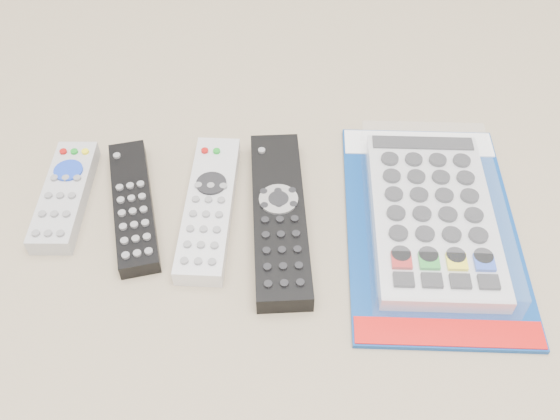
{
  "coord_description": "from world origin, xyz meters",
  "views": [
    {
      "loc": [
        0.02,
        -0.46,
        0.56
      ],
      "look_at": [
        0.04,
        0.01,
        0.01
      ],
      "focal_mm": 40.0,
      "sensor_mm": 36.0,
      "label": 1
    }
  ],
  "objects_px": {
    "remote_small_grey": "(65,195)",
    "remote_slim_black": "(133,205)",
    "remote_large_black": "(279,216)",
    "jumbo_remote_packaged": "(433,214)",
    "remote_silver_dvd": "(209,206)"
  },
  "relations": [
    {
      "from": "remote_small_grey",
      "to": "remote_slim_black",
      "type": "height_order",
      "value": "remote_small_grey"
    },
    {
      "from": "remote_large_black",
      "to": "jumbo_remote_packaged",
      "type": "relative_size",
      "value": 0.75
    },
    {
      "from": "remote_small_grey",
      "to": "remote_large_black",
      "type": "height_order",
      "value": "remote_large_black"
    },
    {
      "from": "remote_small_grey",
      "to": "remote_slim_black",
      "type": "xyz_separation_m",
      "value": [
        0.08,
        -0.02,
        -0.0
      ]
    },
    {
      "from": "remote_slim_black",
      "to": "remote_silver_dvd",
      "type": "height_order",
      "value": "remote_silver_dvd"
    },
    {
      "from": "remote_slim_black",
      "to": "remote_large_black",
      "type": "bearing_deg",
      "value": -19.21
    },
    {
      "from": "remote_small_grey",
      "to": "remote_large_black",
      "type": "relative_size",
      "value": 0.66
    },
    {
      "from": "remote_small_grey",
      "to": "remote_silver_dvd",
      "type": "height_order",
      "value": "same"
    },
    {
      "from": "remote_silver_dvd",
      "to": "remote_large_black",
      "type": "xyz_separation_m",
      "value": [
        0.08,
        -0.02,
        0.0
      ]
    },
    {
      "from": "remote_large_black",
      "to": "jumbo_remote_packaged",
      "type": "distance_m",
      "value": 0.18
    },
    {
      "from": "remote_small_grey",
      "to": "remote_slim_black",
      "type": "bearing_deg",
      "value": -9.83
    },
    {
      "from": "remote_silver_dvd",
      "to": "remote_small_grey",
      "type": "bearing_deg",
      "value": 176.9
    },
    {
      "from": "remote_large_black",
      "to": "jumbo_remote_packaged",
      "type": "xyz_separation_m",
      "value": [
        0.18,
        -0.01,
        0.01
      ]
    },
    {
      "from": "remote_small_grey",
      "to": "jumbo_remote_packaged",
      "type": "relative_size",
      "value": 0.49
    },
    {
      "from": "remote_slim_black",
      "to": "remote_large_black",
      "type": "relative_size",
      "value": 0.81
    }
  ]
}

